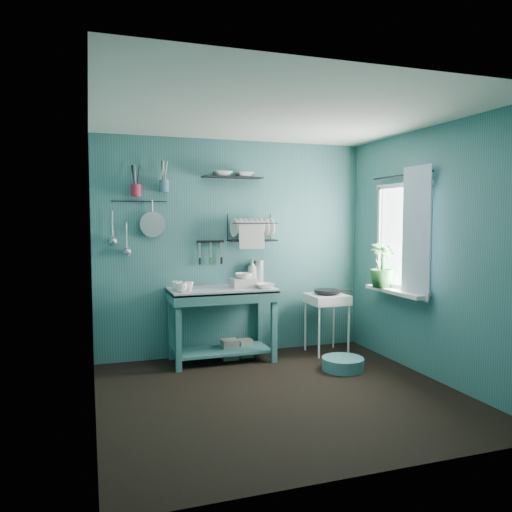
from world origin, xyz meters
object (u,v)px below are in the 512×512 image
object	(u,v)px
mug_right	(177,286)
dish_rack	(252,227)
work_counter	(222,325)
storage_tin_large	(230,349)
colander	(153,224)
storage_tin_small	(246,348)
utensil_cup_magenta	(136,191)
hotplate_stand	(327,324)
utensil_cup_teal	(164,186)
frying_pan	(327,291)
floor_basin	(343,364)
mug_left	(181,288)
soap_bottle	(252,272)
wash_tub	(244,283)
potted_plant	(382,265)
mug_mid	(189,286)
water_bottle	(260,272)

from	to	relation	value
mug_right	dish_rack	size ratio (longest dim) A/B	0.22
work_counter	dish_rack	distance (m)	1.17
storage_tin_large	colander	bearing A→B (deg)	167.04
dish_rack	storage_tin_large	distance (m)	1.42
storage_tin_small	utensil_cup_magenta	bearing A→B (deg)	173.86
hotplate_stand	colander	world-z (taller)	colander
work_counter	utensil_cup_teal	distance (m)	1.66
dish_rack	colander	bearing A→B (deg)	165.98
mug_right	storage_tin_small	distance (m)	1.11
work_counter	frying_pan	world-z (taller)	work_counter
dish_rack	colander	distance (m)	1.13
work_counter	storage_tin_small	xyz separation A→B (m)	(0.30, 0.08, -0.31)
storage_tin_small	floor_basin	xyz separation A→B (m)	(0.82, -0.81, -0.04)
dish_rack	colander	size ratio (longest dim) A/B	1.96
floor_basin	storage_tin_small	bearing A→B (deg)	135.25
mug_left	soap_bottle	bearing A→B (deg)	21.80
frying_pan	storage_tin_small	size ratio (longest dim) A/B	1.50
soap_bottle	storage_tin_small	distance (m)	0.89
work_counter	dish_rack	xyz separation A→B (m)	(0.41, 0.16, 1.08)
mug_left	wash_tub	distance (m)	0.74
colander	storage_tin_small	size ratio (longest dim) A/B	1.40
hotplate_stand	potted_plant	distance (m)	0.97
mug_right	floor_basin	distance (m)	1.95
mug_mid	dish_rack	distance (m)	1.03
water_bottle	storage_tin_large	distance (m)	0.97
mug_left	mug_mid	distance (m)	0.14
mug_mid	colander	size ratio (longest dim) A/B	0.36
utensil_cup_magenta	storage_tin_large	size ratio (longest dim) A/B	0.59
wash_tub	storage_tin_large	bearing A→B (deg)	154.98
water_bottle	storage_tin_large	size ratio (longest dim) A/B	1.27
potted_plant	dish_rack	bearing A→B (deg)	151.00
mug_mid	mug_left	bearing A→B (deg)	-135.00
wash_tub	utensil_cup_magenta	world-z (taller)	utensil_cup_magenta
mug_left	hotplate_stand	size ratio (longest dim) A/B	0.18
utensil_cup_teal	storage_tin_large	world-z (taller)	utensil_cup_teal
frying_pan	utensil_cup_magenta	xyz separation A→B (m)	(-2.15, 0.28, 1.16)
utensil_cup_teal	storage_tin_small	size ratio (longest dim) A/B	0.65
mug_right	mug_left	bearing A→B (deg)	-82.87
mug_right	utensil_cup_teal	size ratio (longest dim) A/B	0.95
work_counter	hotplate_stand	distance (m)	1.26
soap_bottle	water_bottle	size ratio (longest dim) A/B	1.07
wash_tub	potted_plant	world-z (taller)	potted_plant
utensil_cup_magenta	potted_plant	distance (m)	2.81
storage_tin_small	colander	bearing A→B (deg)	171.16
colander	potted_plant	bearing A→B (deg)	-18.14
mug_left	utensil_cup_teal	world-z (taller)	utensil_cup_teal
work_counter	mug_mid	distance (m)	0.60
mug_mid	utensil_cup_magenta	xyz separation A→B (m)	(-0.51, 0.27, 1.03)
colander	work_counter	bearing A→B (deg)	-18.35
hotplate_stand	frying_pan	bearing A→B (deg)	0.00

